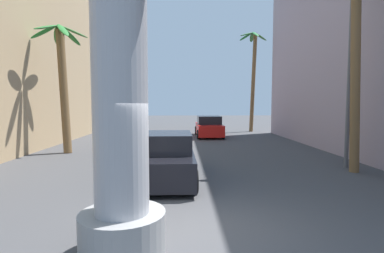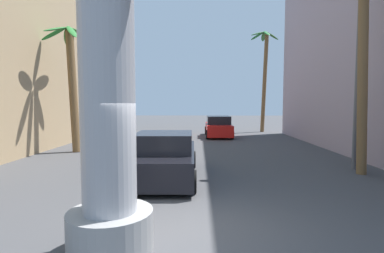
{
  "view_description": "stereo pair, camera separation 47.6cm",
  "coord_description": "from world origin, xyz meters",
  "px_view_note": "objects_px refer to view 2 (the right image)",
  "views": [
    {
      "loc": [
        -0.27,
        -5.63,
        2.5
      ],
      "look_at": [
        0.0,
        3.37,
        1.8
      ],
      "focal_mm": 28.0,
      "sensor_mm": 36.0,
      "label": 1
    },
    {
      "loc": [
        0.2,
        -5.63,
        2.5
      ],
      "look_at": [
        0.0,
        3.37,
        1.8
      ],
      "focal_mm": 28.0,
      "sensor_mm": 36.0,
      "label": 2
    }
  ],
  "objects_px": {
    "car_far": "(218,127)",
    "palm_tree_far_right": "(264,71)",
    "palm_tree_mid_left": "(72,76)",
    "street_lamp": "(349,45)",
    "car_lead": "(165,158)",
    "palm_tree_near_right": "(365,21)"
  },
  "relations": [
    {
      "from": "car_far",
      "to": "palm_tree_far_right",
      "type": "height_order",
      "value": "palm_tree_far_right"
    },
    {
      "from": "car_far",
      "to": "palm_tree_mid_left",
      "type": "bearing_deg",
      "value": -137.88
    },
    {
      "from": "car_far",
      "to": "street_lamp",
      "type": "bearing_deg",
      "value": -69.81
    },
    {
      "from": "car_lead",
      "to": "car_far",
      "type": "xyz_separation_m",
      "value": [
        2.59,
        12.65,
        0.03
      ]
    },
    {
      "from": "palm_tree_mid_left",
      "to": "palm_tree_far_right",
      "type": "height_order",
      "value": "palm_tree_far_right"
    },
    {
      "from": "street_lamp",
      "to": "palm_tree_near_right",
      "type": "height_order",
      "value": "palm_tree_near_right"
    },
    {
      "from": "palm_tree_mid_left",
      "to": "car_far",
      "type": "bearing_deg",
      "value": 42.12
    },
    {
      "from": "street_lamp",
      "to": "car_far",
      "type": "relative_size",
      "value": 1.71
    },
    {
      "from": "car_far",
      "to": "palm_tree_near_right",
      "type": "bearing_deg",
      "value": -70.71
    },
    {
      "from": "palm_tree_mid_left",
      "to": "palm_tree_far_right",
      "type": "distance_m",
      "value": 16.61
    },
    {
      "from": "street_lamp",
      "to": "palm_tree_far_right",
      "type": "height_order",
      "value": "palm_tree_far_right"
    },
    {
      "from": "car_lead",
      "to": "palm_tree_near_right",
      "type": "height_order",
      "value": "palm_tree_near_right"
    },
    {
      "from": "street_lamp",
      "to": "palm_tree_far_right",
      "type": "xyz_separation_m",
      "value": [
        0.15,
        15.11,
        0.64
      ]
    },
    {
      "from": "palm_tree_near_right",
      "to": "palm_tree_far_right",
      "type": "bearing_deg",
      "value": 89.78
    },
    {
      "from": "car_far",
      "to": "car_lead",
      "type": "bearing_deg",
      "value": -101.58
    },
    {
      "from": "street_lamp",
      "to": "palm_tree_mid_left",
      "type": "height_order",
      "value": "street_lamp"
    },
    {
      "from": "street_lamp",
      "to": "car_lead",
      "type": "relative_size",
      "value": 1.63
    },
    {
      "from": "palm_tree_mid_left",
      "to": "palm_tree_near_right",
      "type": "relative_size",
      "value": 0.8
    },
    {
      "from": "palm_tree_mid_left",
      "to": "palm_tree_near_right",
      "type": "xyz_separation_m",
      "value": [
        12.11,
        -4.71,
        1.36
      ]
    },
    {
      "from": "street_lamp",
      "to": "palm_tree_near_right",
      "type": "bearing_deg",
      "value": -83.77
    },
    {
      "from": "car_lead",
      "to": "palm_tree_near_right",
      "type": "relative_size",
      "value": 0.59
    },
    {
      "from": "palm_tree_far_right",
      "to": "car_far",
      "type": "bearing_deg",
      "value": -136.29
    }
  ]
}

